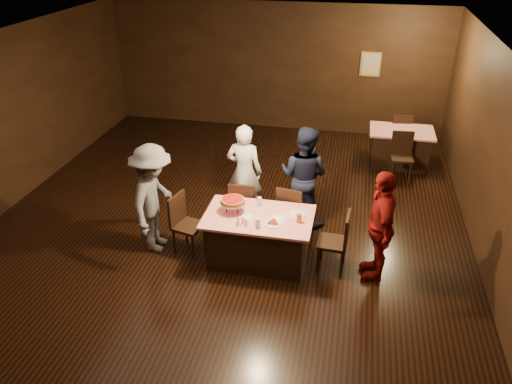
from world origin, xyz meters
TOP-DOWN VIEW (x-y plane):
  - room at (0.00, 0.01)m, footprint 10.00×10.04m
  - main_table at (0.72, -0.59)m, footprint 1.60×1.00m
  - back_table at (2.95, 3.35)m, footprint 1.30×0.90m
  - chair_far_left at (0.32, 0.16)m, footprint 0.43×0.43m
  - chair_far_right at (1.12, 0.16)m, footprint 0.49×0.49m
  - chair_end_left at (-0.38, -0.59)m, footprint 0.51×0.51m
  - chair_end_right at (1.82, -0.59)m, footprint 0.44×0.44m
  - chair_back_near at (2.95, 2.65)m, footprint 0.45×0.45m
  - chair_back_far at (2.95, 3.95)m, footprint 0.47×0.47m
  - diner_white_jacket at (0.22, 0.65)m, footprint 0.64×0.44m
  - diner_navy_hoodie at (1.23, 0.65)m, footprint 0.99×0.86m
  - diner_grey_knit at (-0.90, -0.59)m, footprint 0.66×1.14m
  - diner_red_shirt at (2.45, -0.61)m, footprint 0.54×1.03m
  - pizza_stand at (0.32, -0.54)m, footprint 0.38×0.38m
  - plate_with_slice at (0.97, -0.77)m, footprint 0.25×0.25m
  - plate_empty at (1.27, -0.44)m, footprint 0.25×0.25m
  - glass_front_left at (0.77, -0.89)m, footprint 0.08×0.08m
  - glass_amber at (1.32, -0.64)m, footprint 0.08×0.08m
  - glass_back at (0.67, -0.29)m, footprint 0.08×0.08m
  - condiments at (0.54, -0.88)m, footprint 0.17×0.10m
  - napkin_center at (1.02, -0.59)m, footprint 0.19×0.19m
  - napkin_left at (0.57, -0.64)m, footprint 0.21×0.21m

SIDE VIEW (x-z plane):
  - main_table at x=0.72m, z-range 0.00..0.77m
  - back_table at x=2.95m, z-range 0.00..0.77m
  - chair_far_left at x=0.32m, z-range 0.00..0.95m
  - chair_far_right at x=1.12m, z-range 0.00..0.95m
  - chair_end_left at x=-0.38m, z-range 0.00..0.95m
  - chair_end_right at x=1.82m, z-range 0.00..0.95m
  - chair_back_near at x=2.95m, z-range 0.00..0.95m
  - chair_back_far at x=2.95m, z-range 0.00..0.95m
  - napkin_center at x=1.02m, z-range 0.77..0.78m
  - napkin_left at x=0.57m, z-range 0.77..0.78m
  - plate_empty at x=1.27m, z-range 0.77..0.78m
  - plate_with_slice at x=0.97m, z-range 0.76..0.83m
  - condiments at x=0.54m, z-range 0.77..0.87m
  - diner_red_shirt at x=2.45m, z-range 0.00..1.68m
  - glass_front_left at x=0.77m, z-range 0.77..0.91m
  - glass_amber at x=1.32m, z-range 0.77..0.91m
  - glass_back at x=0.67m, z-range 0.77..0.91m
  - diner_white_jacket at x=0.22m, z-range 0.00..1.69m
  - diner_navy_hoodie at x=1.23m, z-range 0.00..1.73m
  - diner_grey_knit at x=-0.90m, z-range 0.00..1.75m
  - pizza_stand at x=0.32m, z-range 0.84..1.06m
  - room at x=0.00m, z-range 0.63..3.65m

